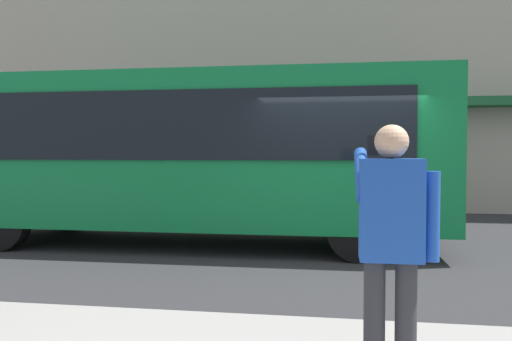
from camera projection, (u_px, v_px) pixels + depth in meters
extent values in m
plane|color=#2B2B2D|center=(340.00, 257.00, 8.11)|extent=(60.00, 60.00, 0.00)
cube|color=#A89E8E|center=(339.00, 2.00, 14.61)|extent=(28.00, 0.80, 12.00)
cube|color=#19592D|center=(471.00, 103.00, 13.59)|extent=(4.40, 1.10, 0.24)
cube|color=#0F7238|center=(189.00, 151.00, 9.24)|extent=(9.00, 2.50, 2.60)
cube|color=black|center=(166.00, 125.00, 7.98)|extent=(7.60, 0.06, 1.10)
cylinder|color=black|center=(68.00, 207.00, 10.82)|extent=(1.00, 0.28, 1.00)
cylinder|color=black|center=(1.00, 221.00, 8.65)|extent=(1.00, 0.28, 1.00)
cylinder|color=black|center=(354.00, 212.00, 9.90)|extent=(1.00, 0.28, 1.00)
cylinder|color=black|center=(360.00, 229.00, 7.73)|extent=(1.00, 0.28, 1.00)
cylinder|color=#2D2D33|center=(406.00, 323.00, 3.30)|extent=(0.14, 0.14, 0.82)
cylinder|color=#2D2D33|center=(374.00, 321.00, 3.33)|extent=(0.14, 0.14, 0.82)
cube|color=#1E4CAD|center=(391.00, 209.00, 3.29)|extent=(0.40, 0.24, 0.66)
sphere|color=#D8A884|center=(392.00, 142.00, 3.28)|extent=(0.22, 0.22, 0.22)
cylinder|color=#1E4CAD|center=(433.00, 216.00, 3.25)|extent=(0.09, 0.09, 0.58)
cylinder|color=#1E4CAD|center=(362.00, 174.00, 3.47)|extent=(0.09, 0.48, 0.37)
cube|color=black|center=(372.00, 145.00, 3.59)|extent=(0.07, 0.01, 0.14)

